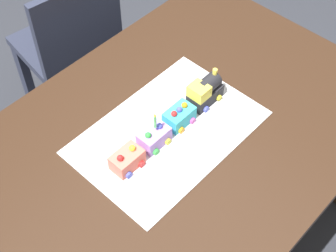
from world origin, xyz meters
name	(u,v)px	position (x,y,z in m)	size (l,w,h in m)	color
ground_plane	(179,233)	(0.00, 0.00, 0.00)	(8.00, 8.00, 0.00)	#2D3038
dining_table	(183,148)	(0.00, 0.00, 0.63)	(1.40, 1.00, 0.74)	#382316
chair	(71,47)	(-0.17, -0.83, 0.47)	(0.45, 0.45, 0.86)	#2D3347
cake_board	(168,132)	(0.05, -0.02, 0.74)	(0.60, 0.40, 0.00)	silver
cake_locomotive	(205,91)	(-0.14, -0.03, 0.79)	(0.14, 0.08, 0.12)	#232328
cake_car_hopper_turquoise	(179,116)	(-0.01, -0.03, 0.77)	(0.10, 0.08, 0.07)	#38B7C6
cake_car_flatbed_lavender	(154,137)	(0.11, -0.03, 0.77)	(0.10, 0.08, 0.07)	#AD84E0
cake_car_gondola_coral	(127,160)	(0.23, -0.03, 0.77)	(0.10, 0.08, 0.07)	#F27260
birthday_candle	(155,121)	(0.10, -0.03, 0.85)	(0.01, 0.01, 0.07)	#66D872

